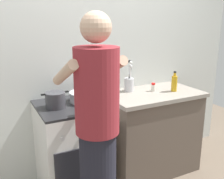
{
  "coord_description": "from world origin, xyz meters",
  "views": [
    {
      "loc": [
        -1.04,
        -2.01,
        1.66
      ],
      "look_at": [
        0.05,
        0.12,
        1.0
      ],
      "focal_mm": 42.1,
      "sensor_mm": 36.0,
      "label": 1
    }
  ],
  "objects": [
    {
      "name": "countertop",
      "position": [
        0.55,
        0.15,
        0.45
      ],
      "size": [
        1.0,
        0.6,
        0.9
      ],
      "color": "brown",
      "rests_on": "ground"
    },
    {
      "name": "pot",
      "position": [
        -0.49,
        0.14,
        0.97
      ],
      "size": [
        0.24,
        0.17,
        0.14
      ],
      "color": "#38383D",
      "rests_on": "stove_range"
    },
    {
      "name": "utensil_crock",
      "position": [
        0.35,
        0.3,
        1.0
      ],
      "size": [
        0.1,
        0.1,
        0.33
      ],
      "color": "silver",
      "rests_on": "countertop"
    },
    {
      "name": "person",
      "position": [
        -0.37,
        -0.48,
        0.86
      ],
      "size": [
        0.41,
        0.5,
        1.7
      ],
      "color": "black",
      "rests_on": "ground"
    },
    {
      "name": "mixing_bowl",
      "position": [
        -0.21,
        0.18,
        0.95
      ],
      "size": [
        0.28,
        0.28,
        0.1
      ],
      "color": "#B7B7BC",
      "rests_on": "stove_range"
    },
    {
      "name": "back_wall",
      "position": [
        0.2,
        0.5,
        1.25
      ],
      "size": [
        3.2,
        0.1,
        2.5
      ],
      "color": "silver",
      "rests_on": "ground"
    },
    {
      "name": "stove_range",
      "position": [
        -0.35,
        0.15,
        0.45
      ],
      "size": [
        0.6,
        0.62,
        0.9
      ],
      "color": "white",
      "rests_on": "ground"
    },
    {
      "name": "spice_bottle",
      "position": [
        0.58,
        0.19,
        0.94
      ],
      "size": [
        0.04,
        0.04,
        0.09
      ],
      "color": "silver",
      "rests_on": "countertop"
    },
    {
      "name": "oil_bottle",
      "position": [
        0.77,
        0.09,
        0.99
      ],
      "size": [
        0.06,
        0.06,
        0.21
      ],
      "color": "gold",
      "rests_on": "countertop"
    }
  ]
}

